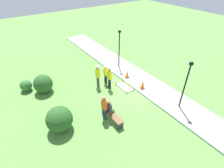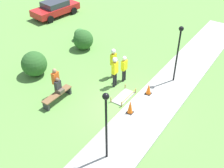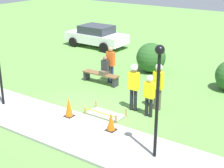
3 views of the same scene
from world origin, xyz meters
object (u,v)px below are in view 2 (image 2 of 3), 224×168
(lamppost_near, at_px, (179,46))
(worker_assistant, at_px, (113,60))
(person_seated_on_bench, at_px, (58,86))
(traffic_cone_far_patch, at_px, (149,89))
(worker_supervisor, at_px, (115,69))
(bystander_in_orange_shirt, at_px, (56,81))
(parked_car_red, at_px, (55,8))
(lamppost_far, at_px, (106,117))
(worker_trainee, at_px, (124,67))
(traffic_cone_near_patch, at_px, (130,107))
(park_bench, at_px, (57,96))

(lamppost_near, bearing_deg, worker_assistant, 116.29)
(person_seated_on_bench, relative_size, worker_assistant, 0.45)
(traffic_cone_far_patch, bearing_deg, lamppost_near, -16.77)
(worker_supervisor, xyz_separation_m, bystander_in_orange_shirt, (-2.62, 2.16, -0.16))
(traffic_cone_far_patch, distance_m, person_seated_on_bench, 5.03)
(worker_assistant, height_order, parked_car_red, worker_assistant)
(lamppost_far, bearing_deg, lamppost_near, 0.16)
(worker_assistant, bearing_deg, lamppost_far, -148.51)
(worker_trainee, height_order, parked_car_red, worker_trainee)
(traffic_cone_near_patch, xyz_separation_m, person_seated_on_bench, (-1.11, 3.92, 0.37))
(person_seated_on_bench, height_order, worker_assistant, worker_assistant)
(person_seated_on_bench, xyz_separation_m, worker_trainee, (3.54, -2.01, 0.14))
(person_seated_on_bench, height_order, parked_car_red, person_seated_on_bench)
(park_bench, distance_m, person_seated_on_bench, 0.55)
(park_bench, bearing_deg, worker_trainee, -27.52)
(worker_assistant, relative_size, bystander_in_orange_shirt, 1.08)
(park_bench, relative_size, lamppost_near, 0.55)
(traffic_cone_far_patch, xyz_separation_m, park_bench, (-3.31, 3.89, -0.07))
(worker_supervisor, bearing_deg, lamppost_near, -48.37)
(bystander_in_orange_shirt, relative_size, lamppost_near, 0.52)
(lamppost_near, height_order, lamppost_far, lamppost_near)
(traffic_cone_far_patch, relative_size, worker_trainee, 0.40)
(worker_trainee, distance_m, lamppost_far, 6.21)
(worker_trainee, relative_size, bystander_in_orange_shirt, 0.94)
(traffic_cone_near_patch, xyz_separation_m, worker_trainee, (2.43, 1.91, 0.51))
(bystander_in_orange_shirt, bearing_deg, traffic_cone_near_patch, -76.95)
(traffic_cone_far_patch, distance_m, lamppost_far, 5.44)
(person_seated_on_bench, height_order, bystander_in_orange_shirt, bystander_in_orange_shirt)
(worker_supervisor, bearing_deg, worker_assistant, 39.01)
(worker_assistant, bearing_deg, traffic_cone_near_patch, -131.92)
(bystander_in_orange_shirt, bearing_deg, worker_supervisor, -39.57)
(traffic_cone_near_patch, bearing_deg, traffic_cone_far_patch, -0.56)
(park_bench, xyz_separation_m, lamppost_far, (-1.71, -4.53, 2.06))
(worker_trainee, relative_size, parked_car_red, 0.38)
(park_bench, bearing_deg, traffic_cone_near_patch, -70.96)
(traffic_cone_near_patch, height_order, bystander_in_orange_shirt, bystander_in_orange_shirt)
(worker_assistant, relative_size, worker_trainee, 1.15)
(lamppost_far, bearing_deg, parked_car_red, 50.96)
(worker_supervisor, distance_m, worker_trainee, 0.82)
(bystander_in_orange_shirt, xyz_separation_m, parked_car_red, (8.64, 8.32, -0.32))
(bystander_in_orange_shirt, height_order, parked_car_red, bystander_in_orange_shirt)
(lamppost_far, bearing_deg, park_bench, 69.35)
(lamppost_near, distance_m, lamppost_far, 7.08)
(traffic_cone_near_patch, height_order, traffic_cone_far_patch, traffic_cone_near_patch)
(person_seated_on_bench, xyz_separation_m, bystander_in_orange_shirt, (0.14, 0.30, 0.17))
(worker_trainee, xyz_separation_m, parked_car_red, (5.23, 10.62, -0.29))
(traffic_cone_far_patch, xyz_separation_m, lamppost_far, (-5.02, -0.64, 1.99))
(worker_assistant, xyz_separation_m, parked_car_red, (5.26, 9.86, -0.48))
(traffic_cone_near_patch, bearing_deg, lamppost_far, -167.74)
(traffic_cone_far_patch, relative_size, lamppost_near, 0.19)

